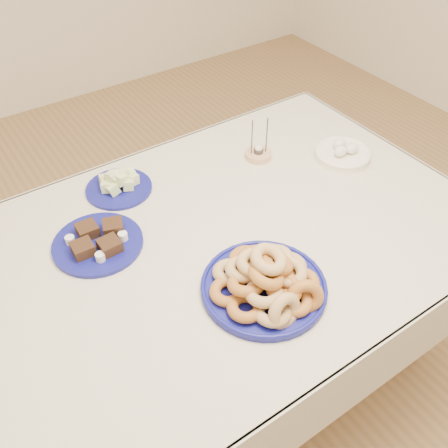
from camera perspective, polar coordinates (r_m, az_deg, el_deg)
The scene contains 7 objects.
ground at distance 2.13m, azimuth -0.79°, elevation -16.32°, with size 5.00×5.00×0.00m, color olive.
dining_table at distance 1.61m, azimuth -1.01°, elevation -4.40°, with size 1.71×1.11×0.75m.
donut_platter at distance 1.36m, azimuth 4.84°, elevation -6.58°, with size 0.38×0.38×0.16m.
melon_plate at distance 1.74m, azimuth -11.96°, elevation 4.52°, with size 0.29×0.29×0.08m.
brownie_plate at distance 1.55m, azimuth -14.20°, elevation -1.97°, with size 0.34×0.34×0.05m.
candle_holder at distance 1.86m, azimuth 3.95°, elevation 7.99°, with size 0.12×0.12×0.16m.
egg_bowl at distance 1.90m, azimuth 13.41°, elevation 7.87°, with size 0.21×0.21×0.07m.
Camera 1 is at (-0.59, -0.92, 1.82)m, focal length 40.00 mm.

